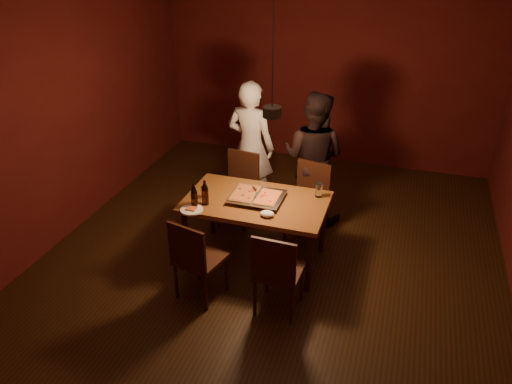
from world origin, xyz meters
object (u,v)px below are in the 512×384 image
(plate_slice, at_px, (192,210))
(chair_near_left, at_px, (195,254))
(dining_table, at_px, (256,206))
(pizza_tray, at_px, (257,198))
(chair_far_left, at_px, (240,181))
(beer_bottle_a, at_px, (194,195))
(diner_white, at_px, (251,147))
(beer_bottle_b, at_px, (205,193))
(chair_far_right, at_px, (309,193))
(chair_near_right, at_px, (277,267))
(diner_dark, at_px, (313,157))
(pendant_lamp, at_px, (272,111))

(plate_slice, bearing_deg, chair_near_left, -63.89)
(dining_table, xyz_separation_m, plate_slice, (-0.56, -0.40, 0.08))
(pizza_tray, height_order, plate_slice, pizza_tray)
(chair_far_left, xyz_separation_m, plate_slice, (-0.10, -1.18, 0.22))
(beer_bottle_a, height_order, diner_white, diner_white)
(dining_table, bearing_deg, beer_bottle_b, -153.82)
(chair_near_left, height_order, diner_white, diner_white)
(dining_table, height_order, chair_far_right, chair_far_right)
(dining_table, height_order, pizza_tray, pizza_tray)
(pizza_tray, bearing_deg, chair_near_right, -66.19)
(chair_near_left, relative_size, beer_bottle_b, 1.88)
(pizza_tray, bearing_deg, beer_bottle_a, -154.48)
(chair_far_left, bearing_deg, plate_slice, 92.77)
(pizza_tray, bearing_deg, plate_slice, -148.47)
(chair_near_left, xyz_separation_m, diner_dark, (0.73, 1.95, 0.29))
(chair_near_left, bearing_deg, chair_far_right, 76.79)
(beer_bottle_b, height_order, diner_white, diner_white)
(chair_far_left, height_order, plate_slice, chair_far_left)
(dining_table, bearing_deg, chair_far_left, 120.42)
(beer_bottle_a, relative_size, beer_bottle_b, 0.97)
(diner_dark, bearing_deg, dining_table, 82.33)
(pendant_lamp, bearing_deg, plate_slice, -152.18)
(plate_slice, xyz_separation_m, diner_dark, (0.93, 1.53, 0.06))
(dining_table, height_order, beer_bottle_b, beer_bottle_b)
(pizza_tray, bearing_deg, chair_near_left, -118.11)
(chair_far_right, relative_size, chair_near_right, 1.03)
(chair_far_right, distance_m, pizza_tray, 0.86)
(dining_table, bearing_deg, chair_near_right, -60.24)
(chair_far_left, xyz_separation_m, diner_white, (0.02, 0.37, 0.31))
(chair_near_right, distance_m, diner_dark, 1.94)
(chair_far_right, bearing_deg, beer_bottle_a, 59.08)
(dining_table, relative_size, chair_near_left, 2.96)
(chair_far_left, bearing_deg, pendant_lamp, 135.73)
(dining_table, distance_m, chair_near_right, 0.92)
(chair_near_right, xyz_separation_m, plate_slice, (-1.01, 0.39, 0.22))
(pizza_tray, bearing_deg, beer_bottle_b, -157.50)
(diner_white, xyz_separation_m, pendant_lamp, (0.60, -1.17, 0.91))
(chair_far_left, xyz_separation_m, chair_far_right, (0.88, -0.05, 0.00))
(diner_white, bearing_deg, chair_near_right, 121.18)
(plate_slice, distance_m, diner_white, 1.56)
(chair_far_right, relative_size, chair_near_left, 0.99)
(beer_bottle_b, bearing_deg, chair_far_left, 88.86)
(beer_bottle_a, xyz_separation_m, plate_slice, (0.00, -0.08, -0.12))
(chair_near_right, relative_size, plate_slice, 2.08)
(pizza_tray, distance_m, diner_white, 1.22)
(beer_bottle_a, xyz_separation_m, diner_white, (0.13, 1.47, -0.03))
(diner_dark, bearing_deg, plate_slice, 69.26)
(chair_far_right, distance_m, plate_slice, 1.52)
(dining_table, bearing_deg, plate_slice, -144.27)
(chair_near_right, bearing_deg, beer_bottle_a, 157.15)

